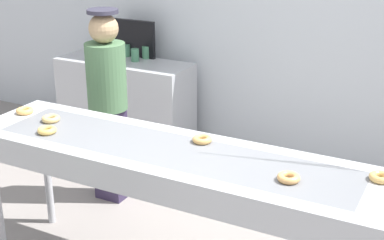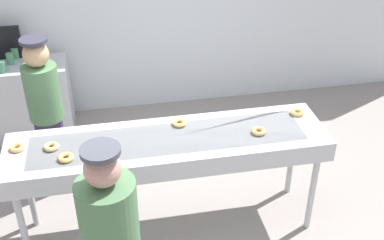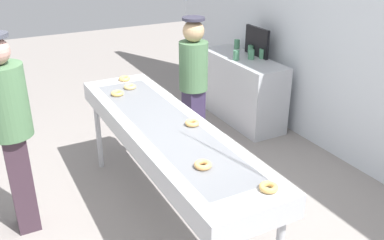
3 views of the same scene
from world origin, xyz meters
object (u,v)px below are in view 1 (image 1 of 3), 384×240
at_px(fryer_conveyor, 170,163).
at_px(glazed_donut_5, 51,119).
at_px(paper_cup_3, 99,47).
at_px(glazed_donut_1, 381,177).
at_px(glazed_donut_3, 47,130).
at_px(paper_cup_0, 126,50).
at_px(glazed_donut_2, 202,139).
at_px(glazed_donut_4, 25,111).
at_px(glazed_donut_0, 289,178).
at_px(paper_cup_4, 135,55).
at_px(menu_display, 134,38).
at_px(prep_counter, 126,103).
at_px(worker_baker, 107,97).
at_px(paper_cup_1, 146,52).
at_px(paper_cup_2, 119,59).

bearing_deg(fryer_conveyor, glazed_donut_5, 177.76).
relative_size(fryer_conveyor, paper_cup_3, 20.99).
bearing_deg(glazed_donut_1, glazed_donut_3, -171.64).
height_order(glazed_donut_3, glazed_donut_5, same).
distance_m(fryer_conveyor, paper_cup_0, 2.59).
distance_m(glazed_donut_2, glazed_donut_3, 0.98).
relative_size(glazed_donut_1, glazed_donut_2, 1.00).
bearing_deg(glazed_donut_4, glazed_donut_0, -4.14).
relative_size(paper_cup_3, paper_cup_4, 1.00).
xyz_separation_m(glazed_donut_2, paper_cup_4, (-1.58, 1.69, -0.04)).
bearing_deg(menu_display, paper_cup_3, -176.72).
xyz_separation_m(glazed_donut_4, menu_display, (-0.38, 1.96, 0.08)).
bearing_deg(glazed_donut_2, glazed_donut_5, -171.92).
bearing_deg(glazed_donut_5, prep_counter, 109.61).
height_order(glazed_donut_0, worker_baker, worker_baker).
bearing_deg(glazed_donut_4, paper_cup_3, 112.49).
bearing_deg(prep_counter, glazed_donut_3, -68.97).
distance_m(fryer_conveyor, paper_cup_3, 2.83).
relative_size(glazed_donut_5, paper_cup_4, 0.96).
relative_size(fryer_conveyor, paper_cup_1, 20.99).
xyz_separation_m(glazed_donut_5, paper_cup_3, (-1.07, 1.98, -0.04)).
bearing_deg(fryer_conveyor, prep_counter, 130.51).
relative_size(fryer_conveyor, paper_cup_4, 20.99).
bearing_deg(fryer_conveyor, paper_cup_1, 125.09).
height_order(prep_counter, menu_display, menu_display).
xyz_separation_m(paper_cup_0, paper_cup_1, (0.22, 0.02, 0.00)).
distance_m(paper_cup_0, paper_cup_4, 0.22).
distance_m(glazed_donut_1, paper_cup_1, 3.19).
relative_size(glazed_donut_2, paper_cup_4, 0.96).
xyz_separation_m(paper_cup_0, paper_cup_4, (0.18, -0.12, 0.00)).
bearing_deg(glazed_donut_1, paper_cup_4, 146.75).
bearing_deg(glazed_donut_0, glazed_donut_3, -177.51).
relative_size(glazed_donut_5, paper_cup_1, 0.96).
bearing_deg(paper_cup_3, paper_cup_4, -14.09).
distance_m(glazed_donut_4, glazed_donut_5, 0.27).
distance_m(glazed_donut_5, paper_cup_1, 2.05).
relative_size(glazed_donut_2, worker_baker, 0.08).
xyz_separation_m(prep_counter, paper_cup_2, (0.05, -0.15, 0.50)).
bearing_deg(paper_cup_2, glazed_donut_3, -68.73).
height_order(paper_cup_0, paper_cup_2, same).
bearing_deg(paper_cup_1, fryer_conveyor, -54.91).
bearing_deg(glazed_donut_3, glazed_donut_5, 124.35).
relative_size(glazed_donut_2, glazed_donut_3, 1.00).
relative_size(fryer_conveyor, menu_display, 5.56).
relative_size(glazed_donut_2, menu_display, 0.25).
xyz_separation_m(paper_cup_0, paper_cup_2, (0.12, -0.31, 0.00)).
height_order(glazed_donut_4, glazed_donut_5, same).
distance_m(fryer_conveyor, menu_display, 2.58).
height_order(glazed_donut_4, prep_counter, glazed_donut_4).
bearing_deg(glazed_donut_2, glazed_donut_3, -161.14).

